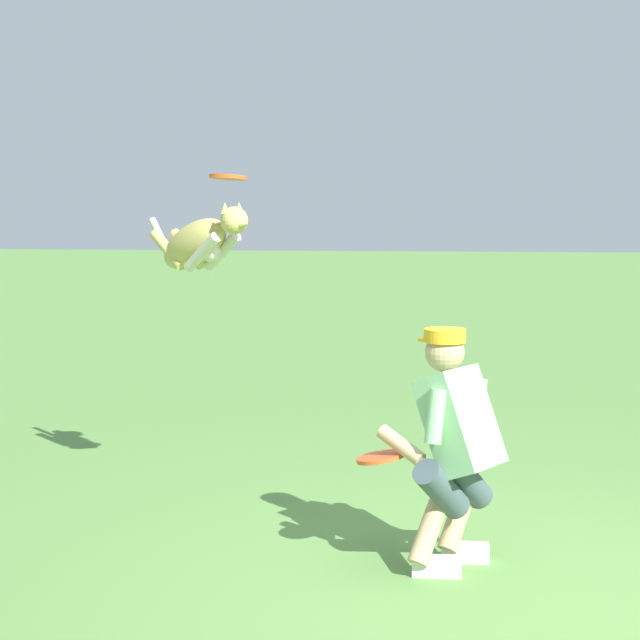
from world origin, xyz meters
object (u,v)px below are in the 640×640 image
(frisbee_flying, at_px, (228,177))
(frisbee_held, at_px, (380,457))
(person, at_px, (453,442))
(dog, at_px, (199,243))

(frisbee_flying, relative_size, frisbee_held, 0.88)
(frisbee_flying, bearing_deg, frisbee_held, 135.50)
(person, xyz_separation_m, dog, (1.57, -1.07, 0.99))
(person, height_order, frisbee_held, person)
(person, bearing_deg, frisbee_held, 38.35)
(dog, relative_size, frisbee_held, 3.11)
(person, xyz_separation_m, frisbee_held, (0.39, 0.03, -0.09))
(frisbee_held, bearing_deg, dog, -42.72)
(person, height_order, frisbee_flying, frisbee_flying)
(frisbee_flying, xyz_separation_m, frisbee_held, (-0.98, 0.96, -1.49))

